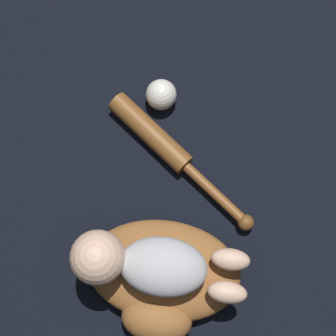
{
  "coord_description": "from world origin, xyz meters",
  "views": [
    {
      "loc": [
        0.03,
        0.05,
        1.23
      ],
      "look_at": [
        0.07,
        -0.26,
        0.07
      ],
      "focal_mm": 60.0,
      "sensor_mm": 36.0,
      "label": 1
    }
  ],
  "objects_px": {
    "baseball_glove": "(162,278)",
    "baby_figure": "(143,264)",
    "baseball_bat": "(165,147)",
    "baseball": "(161,95)"
  },
  "relations": [
    {
      "from": "baby_figure",
      "to": "baseball",
      "type": "relative_size",
      "value": 4.93
    },
    {
      "from": "baseball_bat",
      "to": "baby_figure",
      "type": "bearing_deg",
      "value": 88.18
    },
    {
      "from": "baseball",
      "to": "baseball_glove",
      "type": "bearing_deg",
      "value": 97.39
    },
    {
      "from": "baby_figure",
      "to": "baseball_glove",
      "type": "bearing_deg",
      "value": 156.16
    },
    {
      "from": "baseball_glove",
      "to": "baseball",
      "type": "height_order",
      "value": "baseball_glove"
    },
    {
      "from": "baby_figure",
      "to": "baseball",
      "type": "distance_m",
      "value": 0.41
    },
    {
      "from": "baseball_bat",
      "to": "baseball",
      "type": "xyz_separation_m",
      "value": [
        0.02,
        -0.12,
        0.01
      ]
    },
    {
      "from": "baseball_glove",
      "to": "baby_figure",
      "type": "xyz_separation_m",
      "value": [
        0.04,
        -0.02,
        0.09
      ]
    },
    {
      "from": "baseball_glove",
      "to": "baseball_bat",
      "type": "xyz_separation_m",
      "value": [
        0.03,
        -0.29,
        -0.02
      ]
    },
    {
      "from": "baby_figure",
      "to": "baseball_bat",
      "type": "height_order",
      "value": "baby_figure"
    }
  ]
}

